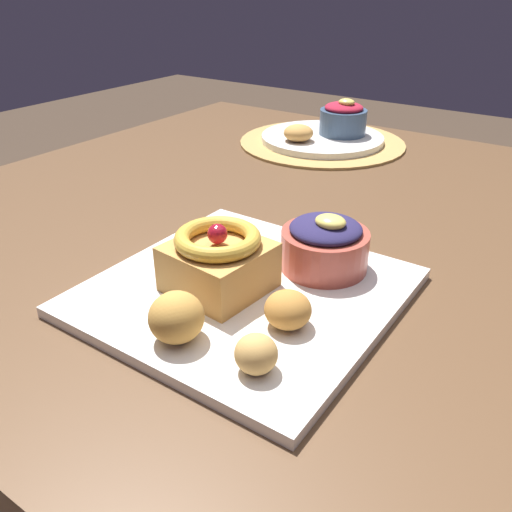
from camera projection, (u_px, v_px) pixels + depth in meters
dining_table at (356, 288)px, 0.75m from camera, size 1.27×1.02×0.73m
woven_placemat at (322, 142)px, 1.06m from camera, size 0.33×0.33×0.00m
front_plate at (245, 292)px, 0.56m from camera, size 0.30×0.30×0.01m
cake_slice at (218, 260)px, 0.54m from camera, size 0.10×0.10×0.07m
berry_ramekin at (325, 244)px, 0.58m from camera, size 0.10×0.10×0.07m
fritter_front at (288, 310)px, 0.49m from camera, size 0.04×0.04×0.04m
fritter_middle at (256, 354)px, 0.43m from camera, size 0.04×0.04×0.03m
fritter_back at (176, 317)px, 0.47m from camera, size 0.05×0.05×0.05m
back_plate at (322, 138)px, 1.05m from camera, size 0.24×0.24×0.01m
back_ramekin at (343, 119)px, 1.04m from camera, size 0.09×0.09×0.07m
back_pastry at (298, 133)px, 1.01m from camera, size 0.06×0.06×0.03m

